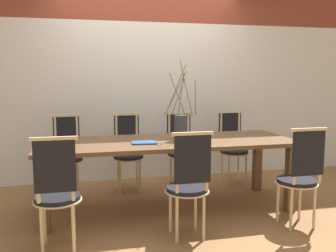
{
  "coord_description": "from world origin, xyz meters",
  "views": [
    {
      "loc": [
        -0.88,
        -3.75,
        1.39
      ],
      "look_at": [
        0.0,
        0.0,
        0.88
      ],
      "focal_mm": 40.0,
      "sensor_mm": 36.0,
      "label": 1
    }
  ],
  "objects_px": {
    "dining_table": "(168,148)",
    "chair_far_center": "(181,147)",
    "vase_centerpiece": "(181,126)",
    "book_stack": "(144,143)",
    "chair_near_center": "(300,175)"
  },
  "relations": [
    {
      "from": "chair_far_center",
      "to": "vase_centerpiece",
      "type": "relative_size",
      "value": 1.16
    },
    {
      "from": "dining_table",
      "to": "chair_far_center",
      "type": "relative_size",
      "value": 2.78
    },
    {
      "from": "dining_table",
      "to": "vase_centerpiece",
      "type": "relative_size",
      "value": 3.24
    },
    {
      "from": "vase_centerpiece",
      "to": "book_stack",
      "type": "bearing_deg",
      "value": -165.06
    },
    {
      "from": "chair_far_center",
      "to": "book_stack",
      "type": "distance_m",
      "value": 1.13
    },
    {
      "from": "chair_far_center",
      "to": "dining_table",
      "type": "bearing_deg",
      "value": 65.75
    },
    {
      "from": "book_stack",
      "to": "chair_near_center",
      "type": "bearing_deg",
      "value": -25.74
    },
    {
      "from": "chair_near_center",
      "to": "book_stack",
      "type": "distance_m",
      "value": 1.51
    },
    {
      "from": "vase_centerpiece",
      "to": "chair_near_center",
      "type": "bearing_deg",
      "value": -39.09
    },
    {
      "from": "vase_centerpiece",
      "to": "book_stack",
      "type": "height_order",
      "value": "vase_centerpiece"
    },
    {
      "from": "chair_far_center",
      "to": "vase_centerpiece",
      "type": "height_order",
      "value": "vase_centerpiece"
    },
    {
      "from": "dining_table",
      "to": "chair_far_center",
      "type": "bearing_deg",
      "value": 65.75
    },
    {
      "from": "dining_table",
      "to": "chair_near_center",
      "type": "height_order",
      "value": "chair_near_center"
    },
    {
      "from": "chair_near_center",
      "to": "chair_far_center",
      "type": "xyz_separation_m",
      "value": [
        -0.71,
        1.55,
        0.0
      ]
    },
    {
      "from": "dining_table",
      "to": "vase_centerpiece",
      "type": "xyz_separation_m",
      "value": [
        0.13,
        -0.02,
        0.23
      ]
    }
  ]
}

